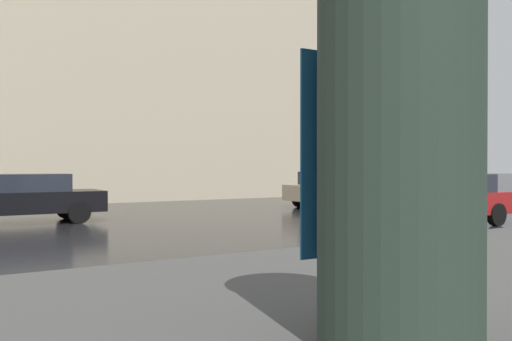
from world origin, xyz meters
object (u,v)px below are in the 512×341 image
at_px(billboard_column, 399,133).
at_px(car_black, 26,197).
at_px(car_red, 442,198).
at_px(car_champagne, 337,188).

relative_size(billboard_column, car_black, 0.84).
distance_m(billboard_column, car_red, 11.22).
bearing_deg(car_black, car_champagne, -90.00).
relative_size(car_red, car_champagne, 1.00).
bearing_deg(car_black, billboard_column, -176.09).
bearing_deg(billboard_column, car_red, -51.70).
relative_size(car_black, car_red, 1.00).
bearing_deg(car_red, car_champagne, -14.50).
distance_m(car_black, car_champagne, 11.35).
relative_size(car_black, car_champagne, 1.00).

